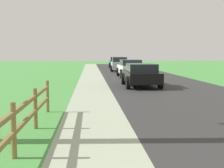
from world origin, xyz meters
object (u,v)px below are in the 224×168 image
at_px(parked_suv_black, 141,75).
at_px(parked_car_white, 130,68).
at_px(parked_car_blue, 117,62).
at_px(parked_car_silver, 119,64).

relative_size(parked_suv_black, parked_car_white, 0.98).
height_order(parked_car_white, parked_car_blue, parked_car_blue).
height_order(parked_car_silver, parked_car_blue, parked_car_silver).
xyz_separation_m(parked_car_silver, parked_car_blue, (0.47, 9.30, -0.02)).
bearing_deg(parked_car_white, parked_suv_black, -92.76).
height_order(parked_car_white, parked_car_silver, parked_car_silver).
distance_m(parked_car_white, parked_car_blue, 18.03).
distance_m(parked_suv_black, parked_car_white, 8.03).
relative_size(parked_suv_black, parked_car_blue, 1.04).
distance_m(parked_suv_black, parked_car_silver, 16.74).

